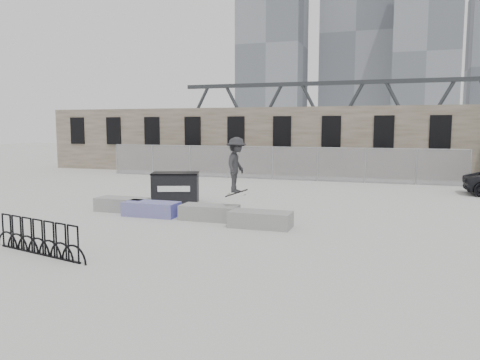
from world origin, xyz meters
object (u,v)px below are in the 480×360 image
dumpster (175,187)px  planter_center_right (209,212)px  planter_center_left (151,208)px  bike_rack (38,238)px  planter_far_left (122,204)px  skateboarder (236,165)px  planter_offset (261,219)px

dumpster → planter_center_right: bearing=-66.6°
planter_center_left → bike_rack: size_ratio=0.57×
planter_far_left → planter_center_left: 1.63m
planter_center_left → dumpster: size_ratio=0.89×
planter_center_right → skateboarder: 1.91m
planter_offset → planter_center_left: bearing=172.1°
planter_far_left → dumpster: bearing=67.0°
planter_far_left → planter_center_right: (3.81, -0.52, 0.00)m
planter_center_right → planter_offset: (2.03, -0.60, 0.00)m
planter_center_right → dumpster: size_ratio=0.89×
planter_center_right → skateboarder: (0.94, 0.17, 1.66)m
planter_center_left → planter_center_right: same height
planter_center_right → planter_offset: same height
planter_center_right → skateboarder: skateboarder is taller
planter_center_left → skateboarder: skateboarder is taller
planter_center_left → skateboarder: 3.61m
planter_center_right → bike_rack: bike_rack is taller
planter_far_left → planter_center_left: (1.55, -0.52, 0.00)m
planter_far_left → bike_rack: bearing=-77.3°
planter_center_right → planter_center_left: bearing=-180.0°
bike_rack → skateboarder: (3.41, 5.65, 1.50)m
planter_center_left → skateboarder: size_ratio=0.97×
planter_center_left → planter_offset: (4.29, -0.60, 0.00)m
planter_center_left → planter_far_left: bearing=161.5°
skateboarder → dumpster: bearing=50.5°
skateboarder → planter_center_left: bearing=90.8°
bike_rack → planter_far_left: bearing=102.7°
planter_center_left → skateboarder: (3.21, 0.17, 1.66)m
bike_rack → dumpster: bearing=92.0°
dumpster → planter_far_left: bearing=-132.3°
bike_rack → planter_center_right: bearing=65.8°
planter_offset → dumpster: bearing=143.2°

